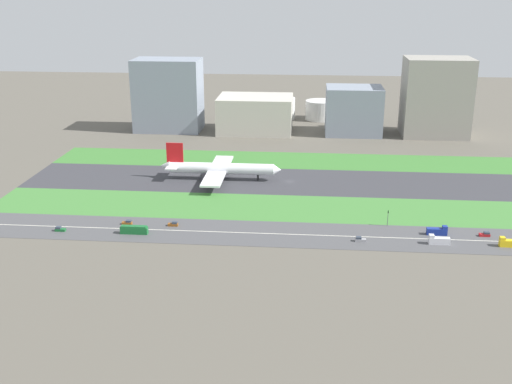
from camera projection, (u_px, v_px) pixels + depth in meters
The scene contains 23 objects.
ground_plane at pixel (289, 181), 329.08m from camera, with size 800.00×800.00×0.00m, color #5B564C.
runway at pixel (289, 181), 329.06m from camera, with size 280.00×46.00×0.10m, color #38383D.
grass_median_north at pixel (292, 160), 367.73m from camera, with size 280.00×36.00×0.10m, color #3D7A33.
grass_median_south at pixel (286, 208), 290.40m from camera, with size 280.00×36.00×0.10m, color #427F38.
highway at pixel (283, 234), 260.22m from camera, with size 280.00×28.00×0.10m, color #4C4C4F.
highway_centerline at pixel (283, 234), 260.21m from camera, with size 266.00×0.50×0.01m, color silver.
airliner at pixel (218, 168), 330.21m from camera, with size 65.00×56.00×19.70m.
truck_1 at pixel (437, 231), 259.06m from camera, with size 8.40×2.50×4.00m.
car_3 at pixel (485, 234), 257.69m from camera, with size 4.40×1.80×2.00m.
truck_0 at pixel (439, 240), 249.75m from camera, with size 8.40×2.50×4.00m.
car_0 at pixel (173, 224), 268.61m from camera, with size 4.40×1.80×2.00m.
car_4 at pixel (128, 223), 270.30m from camera, with size 4.40×1.80×2.00m.
bus_0 at pixel (134, 230), 260.10m from camera, with size 11.60×2.50×3.50m.
car_1 at pixel (360, 239), 252.59m from camera, with size 4.40×1.80×2.00m.
truck_2 at pixel (509, 243), 247.45m from camera, with size 8.40×2.50×4.00m.
car_2 at pixel (60, 229), 263.06m from camera, with size 4.40×1.80×2.00m.
traffic_light at pixel (388, 217), 267.40m from camera, with size 0.36×0.50×7.20m.
terminal_building at pixel (168, 95), 435.92m from camera, with size 46.28×28.99×50.23m, color gray.
hangar_building at pixel (255, 114), 434.87m from camera, with size 51.55×37.71×25.08m, color beige.
office_tower at pixel (354, 110), 427.99m from camera, with size 38.42×30.61×32.67m, color gray.
cargo_warehouse at pixel (436, 97), 420.18m from camera, with size 44.11×31.61×52.88m, color #9E998E.
fuel_tank_west at pixel (281, 108), 477.34m from camera, with size 20.72×20.72×16.52m, color silver.
fuel_tank_centre at pixel (321, 110), 475.15m from camera, with size 23.21×23.21×14.65m, color silver.
Camera 1 is at (9.78, -313.68, 100.74)m, focal length 43.36 mm.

